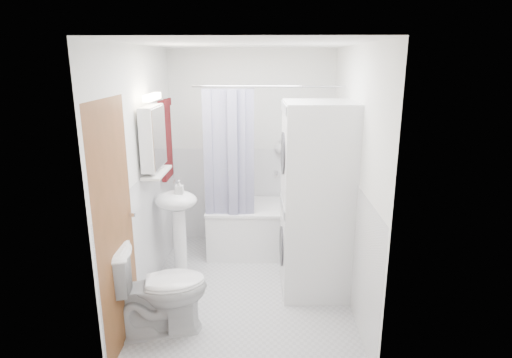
{
  "coord_description": "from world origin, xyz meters",
  "views": [
    {
      "loc": [
        0.18,
        -3.92,
        2.26
      ],
      "look_at": [
        0.08,
        0.15,
        1.13
      ],
      "focal_mm": 30.0,
      "sensor_mm": 36.0,
      "label": 1
    }
  ],
  "objects_px": {
    "sink": "(177,214)",
    "toilet": "(159,289)",
    "bathtub": "(272,226)",
    "washer_dryer": "(317,200)"
  },
  "relations": [
    {
      "from": "sink",
      "to": "toilet",
      "type": "distance_m",
      "value": 1.05
    },
    {
      "from": "bathtub",
      "to": "washer_dryer",
      "type": "xyz_separation_m",
      "value": [
        0.43,
        -0.89,
        0.63
      ]
    },
    {
      "from": "bathtub",
      "to": "toilet",
      "type": "bearing_deg",
      "value": -120.62
    },
    {
      "from": "washer_dryer",
      "to": "toilet",
      "type": "relative_size",
      "value": 2.3
    },
    {
      "from": "sink",
      "to": "toilet",
      "type": "height_order",
      "value": "sink"
    },
    {
      "from": "washer_dryer",
      "to": "toilet",
      "type": "bearing_deg",
      "value": -153.61
    },
    {
      "from": "washer_dryer",
      "to": "toilet",
      "type": "distance_m",
      "value": 1.68
    },
    {
      "from": "sink",
      "to": "toilet",
      "type": "xyz_separation_m",
      "value": [
        0.03,
        -1.01,
        -0.3
      ]
    },
    {
      "from": "bathtub",
      "to": "sink",
      "type": "xyz_separation_m",
      "value": [
        -1.01,
        -0.63,
        0.38
      ]
    },
    {
      "from": "bathtub",
      "to": "sink",
      "type": "height_order",
      "value": "sink"
    }
  ]
}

